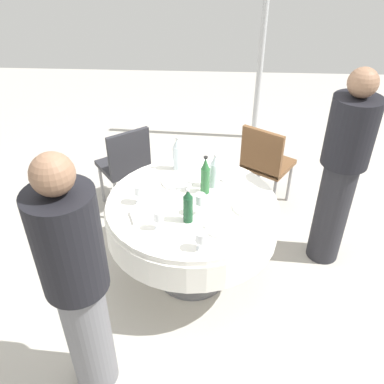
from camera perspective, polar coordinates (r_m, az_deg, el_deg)
ground_plane at (r=3.42m, az=-0.00°, el=-11.31°), size 10.00×10.00×0.00m
dining_table at (r=3.03m, az=-0.00°, el=-3.59°), size 1.25×1.25×0.74m
bottle_clear_right at (r=3.02m, az=3.15°, el=2.81°), size 0.07×0.07×0.27m
bottle_dark_green_west at (r=2.69m, az=-0.56°, el=-2.00°), size 0.06×0.06×0.26m
bottle_green_front at (r=2.95m, az=1.85°, el=2.21°), size 0.07×0.07×0.30m
bottle_clear_mid at (r=3.23m, az=-2.03°, el=5.23°), size 0.07×0.07×0.28m
wine_glass_mid at (r=2.88m, az=-7.31°, el=0.26°), size 0.07×0.07×0.15m
wine_glass_outer at (r=2.75m, az=1.15°, el=-1.05°), size 0.07×0.07×0.16m
wine_glass_rear at (r=2.64m, az=-4.65°, el=-3.46°), size 0.06×0.06×0.14m
wine_glass_far at (r=2.49m, az=1.28°, el=-6.32°), size 0.07×0.07×0.13m
plate_left at (r=3.13m, az=-2.04°, el=1.46°), size 0.24×0.24×0.02m
plate_east at (r=2.70m, az=4.02°, el=-4.89°), size 0.21×0.21×0.02m
plate_north at (r=3.21m, az=5.45°, el=2.22°), size 0.20×0.20×0.02m
plate_south at (r=2.89m, az=7.89°, el=-2.13°), size 0.23×0.23×0.02m
fork_west at (r=2.93m, az=-2.61°, el=-1.34°), size 0.03×0.18×0.00m
spoon_front at (r=3.15m, az=-6.68°, el=1.40°), size 0.18×0.04×0.00m
spoon_mid at (r=3.28m, az=1.15°, el=3.05°), size 0.08×0.17×0.00m
folded_napkin at (r=2.80m, az=-6.93°, el=-3.26°), size 0.19×0.19×0.02m
person_right at (r=2.29m, az=-15.59°, el=-12.02°), size 0.34×0.34×1.62m
person_west at (r=3.27m, az=20.00°, el=2.84°), size 0.34×0.34×1.62m
chair_rear at (r=3.89m, az=10.10°, el=4.22°), size 0.55×0.55×0.87m
chair_far at (r=3.86m, az=-9.16°, el=4.02°), size 0.56×0.56×0.87m
tent_pole_main at (r=5.01m, az=9.80°, el=20.53°), size 0.07×0.07×2.54m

